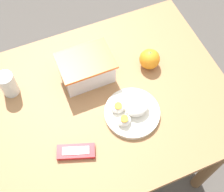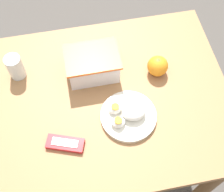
{
  "view_description": "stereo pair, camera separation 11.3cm",
  "coord_description": "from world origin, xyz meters",
  "px_view_note": "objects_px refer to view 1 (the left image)",
  "views": [
    {
      "loc": [
        -0.19,
        -0.53,
        1.79
      ],
      "look_at": [
        0.02,
        -0.01,
        0.79
      ],
      "focal_mm": 50.0,
      "sensor_mm": 36.0,
      "label": 1
    },
    {
      "loc": [
        -0.09,
        -0.56,
        1.79
      ],
      "look_at": [
        0.02,
        -0.01,
        0.79
      ],
      "focal_mm": 50.0,
      "sensor_mm": 36.0,
      "label": 2
    }
  ],
  "objects_px": {
    "food_container": "(86,70)",
    "candy_bar": "(76,152)",
    "drinking_glass": "(8,84)",
    "rice_plate": "(132,112)",
    "orange_fruit": "(150,59)"
  },
  "relations": [
    {
      "from": "food_container",
      "to": "drinking_glass",
      "type": "relative_size",
      "value": 1.97
    },
    {
      "from": "food_container",
      "to": "orange_fruit",
      "type": "bearing_deg",
      "value": -10.01
    },
    {
      "from": "orange_fruit",
      "to": "candy_bar",
      "type": "distance_m",
      "value": 0.45
    },
    {
      "from": "drinking_glass",
      "to": "orange_fruit",
      "type": "bearing_deg",
      "value": -9.72
    },
    {
      "from": "candy_bar",
      "to": "drinking_glass",
      "type": "relative_size",
      "value": 1.35
    },
    {
      "from": "food_container",
      "to": "drinking_glass",
      "type": "xyz_separation_m",
      "value": [
        -0.29,
        0.05,
        0.0
      ]
    },
    {
      "from": "orange_fruit",
      "to": "drinking_glass",
      "type": "bearing_deg",
      "value": 170.28
    },
    {
      "from": "food_container",
      "to": "candy_bar",
      "type": "relative_size",
      "value": 1.45
    },
    {
      "from": "rice_plate",
      "to": "drinking_glass",
      "type": "distance_m",
      "value": 0.47
    },
    {
      "from": "orange_fruit",
      "to": "drinking_glass",
      "type": "height_order",
      "value": "drinking_glass"
    },
    {
      "from": "food_container",
      "to": "rice_plate",
      "type": "relative_size",
      "value": 1.0
    },
    {
      "from": "rice_plate",
      "to": "drinking_glass",
      "type": "xyz_separation_m",
      "value": [
        -0.38,
        0.26,
        0.03
      ]
    },
    {
      "from": "food_container",
      "to": "rice_plate",
      "type": "bearing_deg",
      "value": -66.7
    },
    {
      "from": "rice_plate",
      "to": "orange_fruit",
      "type": "bearing_deg",
      "value": 48.65
    },
    {
      "from": "food_container",
      "to": "rice_plate",
      "type": "xyz_separation_m",
      "value": [
        0.09,
        -0.22,
        -0.03
      ]
    }
  ]
}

